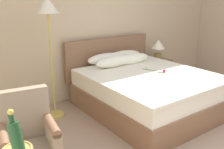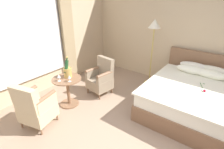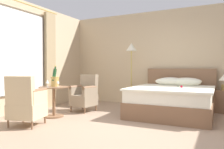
# 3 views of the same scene
# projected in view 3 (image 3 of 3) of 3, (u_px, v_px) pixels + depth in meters

# --- Properties ---
(ground_plane) EXTENTS (7.81, 7.81, 0.00)m
(ground_plane) POSITION_uv_depth(u_px,v_px,m) (140.00, 130.00, 3.77)
(ground_plane) COLOR gray
(wall_headboard_side) EXTENTS (6.43, 0.12, 2.77)m
(wall_headboard_side) POSITION_uv_depth(u_px,v_px,m) (172.00, 58.00, 6.25)
(wall_headboard_side) COLOR #CAB28D
(wall_headboard_side) RESTS_ON ground
(wall_window_side) EXTENTS (0.27, 5.61, 2.77)m
(wall_window_side) POSITION_uv_depth(u_px,v_px,m) (12.00, 56.00, 5.16)
(wall_window_side) COLOR #CCB491
(wall_window_side) RESTS_ON ground
(bed) EXTENTS (1.82, 2.12, 1.08)m
(bed) POSITION_uv_depth(u_px,v_px,m) (173.00, 99.00, 5.14)
(bed) COLOR brown
(bed) RESTS_ON ground
(nightstand) EXTENTS (0.51, 0.40, 0.54)m
(nightstand) POSITION_uv_depth(u_px,v_px,m) (224.00, 101.00, 5.33)
(nightstand) COLOR brown
(nightstand) RESTS_ON ground
(floor_lamp_brass) EXTENTS (0.32, 0.32, 1.80)m
(floor_lamp_brass) POSITION_uv_depth(u_px,v_px,m) (131.00, 54.00, 6.23)
(floor_lamp_brass) COLOR gold
(floor_lamp_brass) RESTS_ON ground
(side_table_round) EXTENTS (0.65, 0.65, 0.67)m
(side_table_round) POSITION_uv_depth(u_px,v_px,m) (54.00, 99.00, 4.86)
(side_table_round) COLOR brown
(side_table_round) RESTS_ON ground
(champagne_bucket) EXTENTS (0.19, 0.19, 0.48)m
(champagne_bucket) POSITION_uv_depth(u_px,v_px,m) (55.00, 80.00, 4.92)
(champagne_bucket) COLOR tan
(champagne_bucket) RESTS_ON side_table_round
(wine_glass_near_bucket) EXTENTS (0.07, 0.07, 0.16)m
(wine_glass_near_bucket) POSITION_uv_depth(u_px,v_px,m) (47.00, 82.00, 4.70)
(wine_glass_near_bucket) COLOR white
(wine_glass_near_bucket) RESTS_ON side_table_round
(wine_glass_near_edge) EXTENTS (0.07, 0.07, 0.14)m
(wine_glass_near_edge) POSITION_uv_depth(u_px,v_px,m) (58.00, 82.00, 4.72)
(wine_glass_near_edge) COLOR white
(wine_glass_near_edge) RESTS_ON side_table_round
(armchair_by_window) EXTENTS (0.61, 0.61, 0.93)m
(armchair_by_window) POSITION_uv_depth(u_px,v_px,m) (85.00, 94.00, 5.52)
(armchair_by_window) COLOR brown
(armchair_by_window) RESTS_ON ground
(armchair_facing_bed) EXTENTS (0.67, 0.67, 0.94)m
(armchair_facing_bed) POSITION_uv_depth(u_px,v_px,m) (26.00, 103.00, 4.06)
(armchair_facing_bed) COLOR brown
(armchair_facing_bed) RESTS_ON ground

